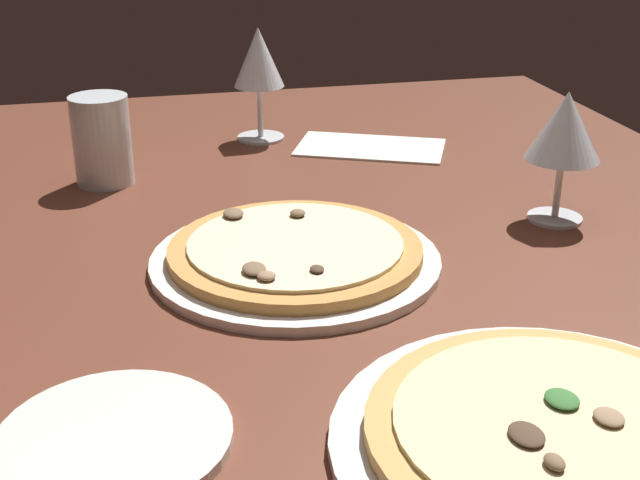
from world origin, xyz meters
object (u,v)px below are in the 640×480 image
at_px(wine_glass_near, 259,61).
at_px(side_plate, 114,438).
at_px(pizza_main, 295,255).
at_px(pizza_side, 558,438).
at_px(water_glass, 102,145).
at_px(paper_menu, 370,147).
at_px(wine_glass_far, 565,130).

xyz_separation_m(wine_glass_near, side_plate, (0.70, -0.22, -0.11)).
xyz_separation_m(pizza_main, pizza_side, (0.34, 0.11, -0.00)).
height_order(pizza_main, water_glass, water_glass).
bearing_deg(pizza_main, pizza_side, 18.52).
distance_m(pizza_side, paper_menu, 0.70).
bearing_deg(paper_menu, pizza_main, -2.55).
xyz_separation_m(pizza_main, paper_menu, (-0.36, 0.18, -0.01)).
height_order(pizza_side, water_glass, water_glass).
xyz_separation_m(pizza_main, wine_glass_far, (-0.05, 0.31, 0.09)).
relative_size(pizza_main, water_glass, 2.62).
xyz_separation_m(wine_glass_near, water_glass, (0.14, -0.22, -0.06)).
relative_size(wine_glass_far, side_plate, 0.89).
bearing_deg(paper_menu, side_plate, -6.14).
xyz_separation_m(wine_glass_far, wine_glass_near, (-0.39, -0.27, 0.01)).
height_order(pizza_main, wine_glass_near, wine_glass_near).
relative_size(pizza_side, wine_glass_far, 2.13).
height_order(pizza_main, side_plate, pizza_main).
bearing_deg(paper_menu, wine_glass_near, -95.19).
distance_m(pizza_main, paper_menu, 0.40).
bearing_deg(wine_glass_near, pizza_side, 5.29).
xyz_separation_m(water_glass, paper_menu, (-0.06, 0.37, -0.05)).
xyz_separation_m(water_glass, side_plate, (0.56, -0.00, -0.05)).
bearing_deg(paper_menu, wine_glass_far, 47.40).
height_order(wine_glass_far, wine_glass_near, wine_glass_near).
bearing_deg(wine_glass_far, pizza_main, -80.45).
bearing_deg(water_glass, pizza_side, 24.95).
bearing_deg(wine_glass_near, wine_glass_far, 34.96).
bearing_deg(wine_glass_near, paper_menu, 60.12).
bearing_deg(side_plate, pizza_side, 75.01).
height_order(pizza_main, paper_menu, pizza_main).
bearing_deg(pizza_side, wine_glass_far, 152.94).
xyz_separation_m(pizza_side, water_glass, (-0.63, -0.30, 0.04)).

